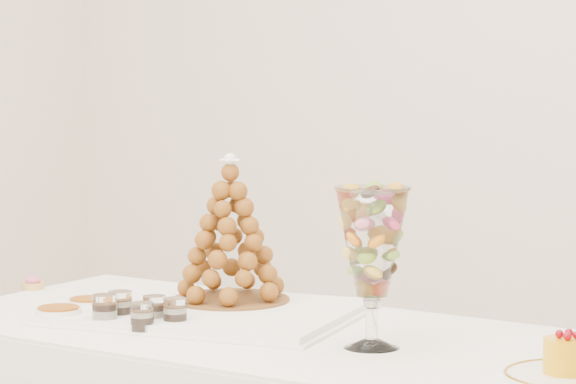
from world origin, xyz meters
The scene contains 13 objects.
lace_tray centered at (-0.22, 0.19, 0.69)m, with size 0.63×0.47×0.02m, color white.
macaron_vase centered at (0.24, 0.11, 0.88)m, with size 0.14×0.14×0.32m.
cake_plate centered at (0.67, 0.08, 0.68)m, with size 0.25×0.25×0.01m, color white.
pink_tart centered at (-0.79, 0.22, 0.69)m, with size 0.06×0.06×0.03m.
verrine_a centered at (-0.33, 0.02, 0.71)m, with size 0.05×0.05×0.07m, color white.
verrine_b centered at (-0.25, 0.03, 0.71)m, with size 0.05×0.05×0.07m, color white.
verrine_c centered at (-0.19, 0.03, 0.71)m, with size 0.05×0.05×0.07m, color white.
verrine_d centered at (-0.32, -0.04, 0.71)m, with size 0.05×0.05×0.07m, color white.
verrine_e centered at (-0.22, -0.04, 0.71)m, with size 0.05×0.05×0.07m, color white.
ramekin_back centered at (-0.47, 0.07, 0.69)m, with size 0.09×0.09×0.03m, color white.
ramekin_front centered at (-0.44, -0.05, 0.69)m, with size 0.10×0.10×0.03m, color white.
croquembouche centered at (-0.23, 0.28, 0.86)m, with size 0.28×0.28×0.33m.
mousse_cake centered at (0.66, 0.09, 0.72)m, with size 0.09×0.09×0.08m.
Camera 1 is at (1.60, -2.16, 1.26)m, focal length 85.00 mm.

